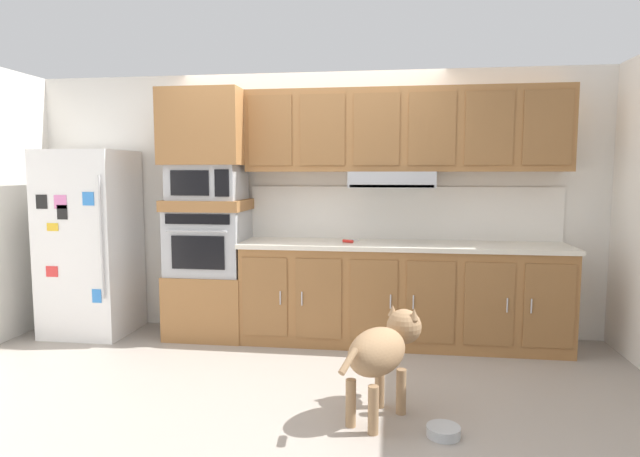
# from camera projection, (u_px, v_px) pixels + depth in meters

# --- Properties ---
(ground_plane) EXTENTS (9.60, 9.60, 0.00)m
(ground_plane) POSITION_uv_depth(u_px,v_px,m) (292.00, 367.00, 4.27)
(ground_plane) COLOR #9E9389
(back_kitchen_wall) EXTENTS (6.20, 0.12, 2.50)m
(back_kitchen_wall) POSITION_uv_depth(u_px,v_px,m) (312.00, 203.00, 5.24)
(back_kitchen_wall) COLOR silver
(back_kitchen_wall) RESTS_ON ground
(refrigerator) EXTENTS (0.76, 0.73, 1.76)m
(refrigerator) POSITION_uv_depth(u_px,v_px,m) (90.00, 243.00, 5.14)
(refrigerator) COLOR white
(refrigerator) RESTS_ON ground
(oven_base_cabinet) EXTENTS (0.74, 0.62, 0.60)m
(oven_base_cabinet) POSITION_uv_depth(u_px,v_px,m) (210.00, 304.00, 5.11)
(oven_base_cabinet) COLOR #996638
(oven_base_cabinet) RESTS_ON ground
(built_in_oven) EXTENTS (0.70, 0.62, 0.60)m
(built_in_oven) POSITION_uv_depth(u_px,v_px,m) (209.00, 242.00, 5.05)
(built_in_oven) COLOR #A8AAAF
(built_in_oven) RESTS_ON oven_base_cabinet
(appliance_mid_shelf) EXTENTS (0.74, 0.62, 0.10)m
(appliance_mid_shelf) POSITION_uv_depth(u_px,v_px,m) (208.00, 205.00, 5.01)
(appliance_mid_shelf) COLOR #996638
(appliance_mid_shelf) RESTS_ON built_in_oven
(microwave) EXTENTS (0.64, 0.54, 0.32)m
(microwave) POSITION_uv_depth(u_px,v_px,m) (208.00, 182.00, 4.99)
(microwave) COLOR #A8AAAF
(microwave) RESTS_ON appliance_mid_shelf
(appliance_upper_cabinet) EXTENTS (0.74, 0.62, 0.68)m
(appliance_upper_cabinet) POSITION_uv_depth(u_px,v_px,m) (207.00, 128.00, 4.94)
(appliance_upper_cabinet) COLOR #996638
(appliance_upper_cabinet) RESTS_ON microwave
(lower_cabinet_run) EXTENTS (2.88, 0.63, 0.88)m
(lower_cabinet_run) POSITION_uv_depth(u_px,v_px,m) (401.00, 295.00, 4.85)
(lower_cabinet_run) COLOR #996638
(lower_cabinet_run) RESTS_ON ground
(countertop_slab) EXTENTS (2.92, 0.64, 0.04)m
(countertop_slab) POSITION_uv_depth(u_px,v_px,m) (402.00, 245.00, 4.80)
(countertop_slab) COLOR silver
(countertop_slab) RESTS_ON lower_cabinet_run
(backsplash_panel) EXTENTS (2.92, 0.02, 0.50)m
(backsplash_panel) POSITION_uv_depth(u_px,v_px,m) (402.00, 213.00, 5.06)
(backsplash_panel) COLOR white
(backsplash_panel) RESTS_ON countertop_slab
(upper_cabinet_with_hood) EXTENTS (2.88, 0.48, 0.88)m
(upper_cabinet_with_hood) POSITION_uv_depth(u_px,v_px,m) (403.00, 134.00, 4.82)
(upper_cabinet_with_hood) COLOR #996638
(upper_cabinet_with_hood) RESTS_ON backsplash_panel
(screwdriver) EXTENTS (0.15, 0.16, 0.03)m
(screwdriver) POSITION_uv_depth(u_px,v_px,m) (348.00, 241.00, 4.83)
(screwdriver) COLOR red
(screwdriver) RESTS_ON countertop_slab
(dog) EXTENTS (0.54, 0.84, 0.66)m
(dog) POSITION_uv_depth(u_px,v_px,m) (384.00, 349.00, 3.38)
(dog) COLOR #997551
(dog) RESTS_ON ground
(dog_food_bowl) EXTENTS (0.20, 0.20, 0.06)m
(dog_food_bowl) POSITION_uv_depth(u_px,v_px,m) (443.00, 431.00, 3.15)
(dog_food_bowl) COLOR #B2B7BC
(dog_food_bowl) RESTS_ON ground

